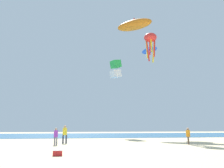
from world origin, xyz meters
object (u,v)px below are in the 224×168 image
(kite_delta_blue, at_px, (149,49))
(person_leftmost, at_px, (56,135))
(cooler_box, at_px, (58,153))
(kite_octopus_red, at_px, (150,39))
(person_central, at_px, (65,133))
(kite_inflatable_orange, at_px, (134,25))
(person_near_tent, at_px, (188,134))
(kite_box_green, at_px, (116,69))

(kite_delta_blue, bearing_deg, person_leftmost, 177.68)
(person_leftmost, xyz_separation_m, kite_delta_blue, (14.72, 15.85, 14.74))
(cooler_box, xyz_separation_m, kite_octopus_red, (11.75, 17.05, 14.60))
(kite_delta_blue, bearing_deg, person_central, 174.90)
(kite_octopus_red, relative_size, kite_inflatable_orange, 0.58)
(person_central, bearing_deg, cooler_box, -83.20)
(person_near_tent, xyz_separation_m, kite_delta_blue, (1.71, 17.00, 14.73))
(person_near_tent, distance_m, person_central, 12.72)
(person_leftmost, distance_m, kite_inflatable_orange, 32.58)
(person_leftmost, bearing_deg, kite_delta_blue, -88.86)
(person_near_tent, bearing_deg, kite_delta_blue, -163.68)
(person_central, xyz_separation_m, kite_delta_blue, (13.98, 13.66, 14.59))
(cooler_box, bearing_deg, kite_octopus_red, 55.42)
(person_near_tent, relative_size, kite_box_green, 0.48)
(kite_octopus_red, bearing_deg, person_near_tent, -171.50)
(kite_octopus_red, bearing_deg, person_leftmost, 130.68)
(person_near_tent, distance_m, kite_inflatable_orange, 30.59)
(person_near_tent, height_order, kite_box_green, kite_box_green)
(kite_delta_blue, bearing_deg, person_near_tent, -145.17)
(cooler_box, relative_size, kite_delta_blue, 0.14)
(person_central, xyz_separation_m, kite_box_green, (8.00, 15.23, 11.03))
(cooler_box, bearing_deg, kite_inflatable_orange, 67.01)
(cooler_box, xyz_separation_m, kite_box_green, (7.85, 25.83, 11.96))
(kite_inflatable_orange, xyz_separation_m, kite_box_green, (-4.44, -3.14, -10.39))
(person_leftmost, height_order, person_central, person_central)
(person_central, bearing_deg, person_near_tent, -9.25)
(person_central, distance_m, cooler_box, 10.64)
(kite_delta_blue, bearing_deg, cooler_box, -169.12)
(cooler_box, height_order, kite_inflatable_orange, kite_inflatable_orange)
(kite_inflatable_orange, height_order, kite_box_green, kite_inflatable_orange)
(person_central, distance_m, kite_inflatable_orange, 30.84)
(person_central, bearing_deg, kite_delta_blue, 50.32)
(person_leftmost, height_order, kite_octopus_red, kite_octopus_red)
(person_leftmost, bearing_deg, kite_octopus_red, -101.64)
(kite_delta_blue, xyz_separation_m, kite_box_green, (-5.98, 1.57, -3.57))
(kite_inflatable_orange, bearing_deg, person_near_tent, -53.80)
(person_near_tent, height_order, kite_octopus_red, kite_octopus_red)
(person_central, xyz_separation_m, cooler_box, (0.15, -10.60, -0.93))
(person_leftmost, bearing_deg, kite_box_green, -72.63)
(person_near_tent, bearing_deg, person_central, -83.17)
(cooler_box, xyz_separation_m, kite_delta_blue, (13.83, 24.26, 15.52))
(person_leftmost, relative_size, kite_inflatable_orange, 0.21)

